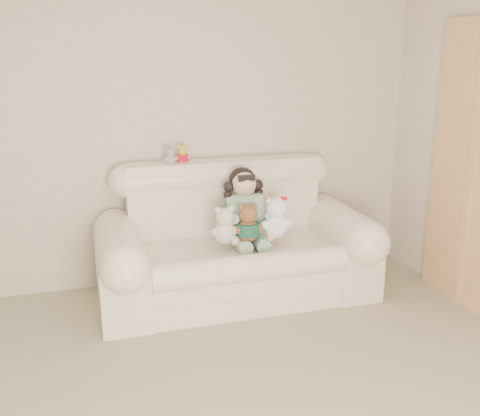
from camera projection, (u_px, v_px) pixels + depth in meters
name	position (u px, v px, depth m)	size (l,w,h in m)	color
wall_back	(145.00, 126.00, 4.30)	(4.50, 4.50, 0.00)	beige
sofa	(236.00, 234.00, 4.22)	(2.10, 0.95, 1.03)	#F9E5C9
door_panel	(475.00, 169.00, 3.96)	(0.06, 0.90, 2.10)	tan
seated_child	(244.00, 205.00, 4.26)	(0.36, 0.44, 0.60)	#2B7946
brown_teddy	(248.00, 219.00, 4.05)	(0.22, 0.17, 0.34)	brown
white_cat	(276.00, 213.00, 4.13)	(0.25, 0.19, 0.39)	white
cream_teddy	(224.00, 222.00, 4.02)	(0.21, 0.16, 0.33)	beige
yellow_mini_bear	(182.00, 153.00, 4.30)	(0.12, 0.09, 0.18)	yellow
grey_mini_plush	(170.00, 155.00, 4.26)	(0.11, 0.08, 0.17)	#ABACB2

